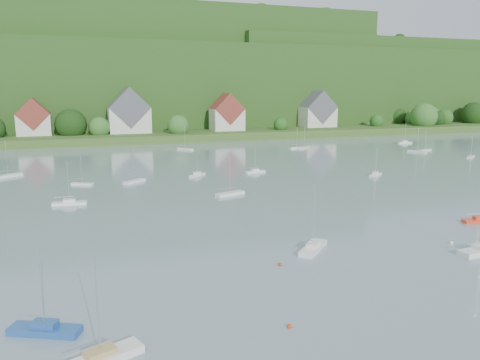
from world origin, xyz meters
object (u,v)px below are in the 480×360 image
at_px(near_sailboat_1, 45,329).
at_px(near_sailboat_5, 479,220).
at_px(near_sailboat_3, 313,247).
at_px(near_sailboat_2, 100,358).

distance_m(near_sailboat_1, near_sailboat_5, 62.74).
xyz_separation_m(near_sailboat_1, near_sailboat_5, (61.14, 14.10, -0.03)).
xyz_separation_m(near_sailboat_3, near_sailboat_5, (30.15, 3.03, -0.05)).
height_order(near_sailboat_1, near_sailboat_2, near_sailboat_2).
distance_m(near_sailboat_3, near_sailboat_5, 30.31).
distance_m(near_sailboat_1, near_sailboat_3, 32.90).
bearing_deg(near_sailboat_1, near_sailboat_5, 38.96).
relative_size(near_sailboat_2, near_sailboat_5, 1.25).
bearing_deg(near_sailboat_1, near_sailboat_2, -29.25).
xyz_separation_m(near_sailboat_1, near_sailboat_3, (30.98, 11.07, 0.01)).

